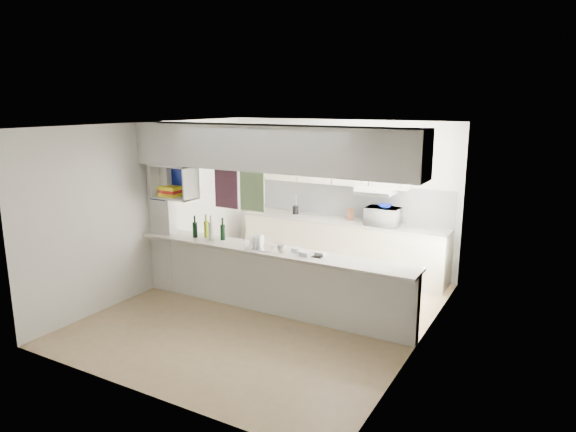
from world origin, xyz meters
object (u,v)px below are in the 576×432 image
Objects in this scene: wine_bottles at (209,230)px; dish_rack at (260,243)px; microwave at (383,216)px; bowl at (385,206)px.

dish_rack is at bearing -4.58° from wine_bottles.
wine_bottles is at bearing 45.96° from microwave.
dish_rack is at bearing 63.99° from microwave.
wine_bottles is at bearing 161.53° from dish_rack.
bowl is 2.37m from dish_rack.
wine_bottles reaches higher than dish_rack.
bowl is (0.04, -0.02, 0.18)m from microwave.
bowl is at bearing 154.09° from microwave.
bowl is 0.52× the size of dish_rack.
dish_rack is (-1.06, -2.10, -0.25)m from bowl.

